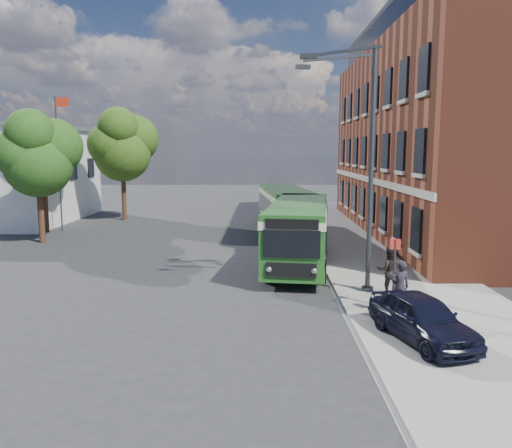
{
  "coord_description": "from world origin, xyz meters",
  "views": [
    {
      "loc": [
        1.23,
        -20.46,
        5.39
      ],
      "look_at": [
        0.92,
        1.37,
        2.2
      ],
      "focal_mm": 35.0,
      "sensor_mm": 36.0,
      "label": 1
    }
  ],
  "objects_px": {
    "parked_car": "(422,318)",
    "street_lamp": "(361,168)",
    "bus_front": "(299,227)",
    "bus_rear": "(285,206)"
  },
  "relations": [
    {
      "from": "parked_car",
      "to": "street_lamp",
      "type": "bearing_deg",
      "value": 82.26
    },
    {
      "from": "bus_front",
      "to": "bus_rear",
      "type": "distance_m",
      "value": 8.92
    },
    {
      "from": "bus_rear",
      "to": "parked_car",
      "type": "bearing_deg",
      "value": -81.04
    },
    {
      "from": "bus_front",
      "to": "parked_car",
      "type": "height_order",
      "value": "bus_front"
    },
    {
      "from": "bus_front",
      "to": "parked_car",
      "type": "distance_m",
      "value": 10.36
    },
    {
      "from": "street_lamp",
      "to": "bus_front",
      "type": "bearing_deg",
      "value": 111.27
    },
    {
      "from": "bus_front",
      "to": "street_lamp",
      "type": "bearing_deg",
      "value": -68.73
    },
    {
      "from": "bus_rear",
      "to": "parked_car",
      "type": "relative_size",
      "value": 2.64
    },
    {
      "from": "bus_front",
      "to": "bus_rear",
      "type": "xyz_separation_m",
      "value": [
        -0.26,
        8.92,
        -0.0
      ]
    },
    {
      "from": "bus_front",
      "to": "bus_rear",
      "type": "relative_size",
      "value": 1.02
    }
  ]
}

